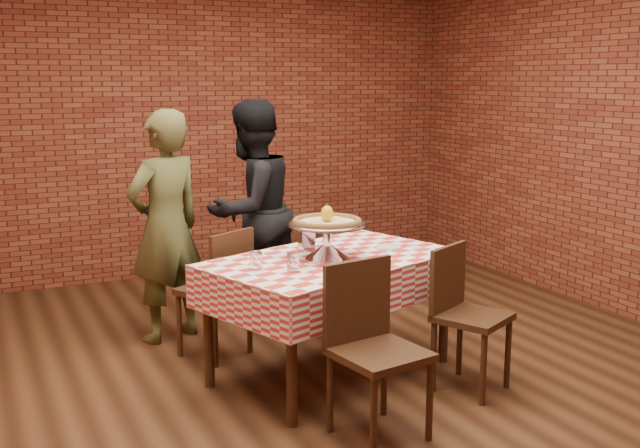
% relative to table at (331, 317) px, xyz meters
% --- Properties ---
extents(ground, '(6.00, 6.00, 0.00)m').
position_rel_table_xyz_m(ground, '(-0.15, -0.16, -0.38)').
color(ground, black).
rests_on(ground, ground).
extents(back_wall, '(5.50, 0.00, 5.50)m').
position_rel_table_xyz_m(back_wall, '(-0.15, 2.84, 1.08)').
color(back_wall, maroon).
rests_on(back_wall, ground).
extents(table, '(1.72, 1.34, 0.75)m').
position_rel_table_xyz_m(table, '(0.00, 0.00, 0.00)').
color(table, '#3F2513').
rests_on(table, ground).
extents(tablecloth, '(1.76, 1.39, 0.26)m').
position_rel_table_xyz_m(tablecloth, '(0.00, 0.00, 0.25)').
color(tablecloth, red).
rests_on(tablecloth, table).
extents(pizza_stand, '(0.65, 0.65, 0.21)m').
position_rel_table_xyz_m(pizza_stand, '(-0.04, -0.01, 0.49)').
color(pizza_stand, silver).
rests_on(pizza_stand, tablecloth).
extents(pizza, '(0.57, 0.57, 0.03)m').
position_rel_table_xyz_m(pizza, '(-0.04, -0.01, 0.60)').
color(pizza, beige).
rests_on(pizza, pizza_stand).
extents(lemon, '(0.10, 0.10, 0.10)m').
position_rel_table_xyz_m(lemon, '(-0.04, -0.01, 0.66)').
color(lemon, gold).
rests_on(lemon, pizza).
extents(water_glass_left, '(0.09, 0.09, 0.11)m').
position_rel_table_xyz_m(water_glass_left, '(-0.35, -0.22, 0.44)').
color(water_glass_left, white).
rests_on(water_glass_left, tablecloth).
extents(water_glass_right, '(0.09, 0.09, 0.11)m').
position_rel_table_xyz_m(water_glass_right, '(-0.53, -0.10, 0.44)').
color(water_glass_right, white).
rests_on(water_glass_right, tablecloth).
extents(side_plate, '(0.21, 0.21, 0.01)m').
position_rel_table_xyz_m(side_plate, '(0.45, 0.07, 0.39)').
color(side_plate, white).
rests_on(side_plate, tablecloth).
extents(sweetener_packet_a, '(0.06, 0.06, 0.00)m').
position_rel_table_xyz_m(sweetener_packet_a, '(0.60, 0.00, 0.39)').
color(sweetener_packet_a, white).
rests_on(sweetener_packet_a, tablecloth).
extents(sweetener_packet_b, '(0.06, 0.05, 0.00)m').
position_rel_table_xyz_m(sweetener_packet_b, '(0.63, 0.09, 0.39)').
color(sweetener_packet_b, white).
rests_on(sweetener_packet_b, tablecloth).
extents(condiment_caddy, '(0.09, 0.07, 0.13)m').
position_rel_table_xyz_m(condiment_caddy, '(-0.05, 0.26, 0.45)').
color(condiment_caddy, silver).
rests_on(condiment_caddy, tablecloth).
extents(chair_near_left, '(0.49, 0.49, 0.91)m').
position_rel_table_xyz_m(chair_near_left, '(-0.15, -0.87, 0.08)').
color(chair_near_left, '#3F2513').
rests_on(chair_near_left, ground).
extents(chair_near_right, '(0.51, 0.51, 0.86)m').
position_rel_table_xyz_m(chair_near_right, '(0.65, -0.58, 0.06)').
color(chair_near_right, '#3F2513').
rests_on(chair_near_right, ground).
extents(chair_far_left, '(0.53, 0.53, 0.87)m').
position_rel_table_xyz_m(chair_far_left, '(-0.56, 0.64, 0.06)').
color(chair_far_left, '#3F2513').
rests_on(chair_far_left, ground).
extents(chair_far_right, '(0.52, 0.52, 0.86)m').
position_rel_table_xyz_m(chair_far_right, '(0.10, 0.87, 0.05)').
color(chair_far_right, '#3F2513').
rests_on(chair_far_right, ground).
extents(diner_olive, '(0.70, 0.58, 1.64)m').
position_rel_table_xyz_m(diner_olive, '(-0.75, 1.10, 0.44)').
color(diner_olive, '#474924').
rests_on(diner_olive, ground).
extents(diner_black, '(1.02, 0.94, 1.69)m').
position_rel_table_xyz_m(diner_black, '(-0.04, 1.30, 0.47)').
color(diner_black, black).
rests_on(diner_black, ground).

